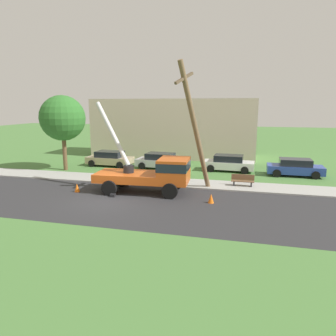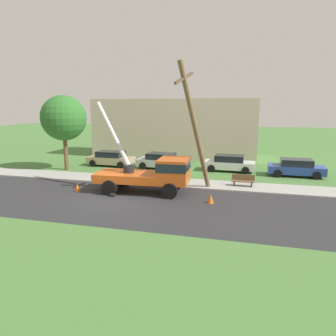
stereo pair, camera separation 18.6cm
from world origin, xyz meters
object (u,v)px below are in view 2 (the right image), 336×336
utility_truck (155,172)px  parked_sedan_blue (296,168)px  traffic_cone_ahead (211,199)px  traffic_cone_behind (77,188)px  parked_sedan_silver (161,161)px  park_bench (243,181)px  parked_sedan_tan (111,158)px  roadside_tree_near (64,118)px  leaning_utility_pole (195,128)px  parked_sedan_white (229,163)px

utility_truck → parked_sedan_blue: 12.45m
utility_truck → parked_sedan_blue: utility_truck is taller
utility_truck → traffic_cone_ahead: bearing=-19.3°
traffic_cone_behind → parked_sedan_silver: bearing=70.0°
park_bench → traffic_cone_ahead: bearing=-112.3°
traffic_cone_behind → parked_sedan_tan: parked_sedan_tan is taller
parked_sedan_silver → roadside_tree_near: (-8.11, -2.71, 3.89)m
parked_sedan_blue → roadside_tree_near: 20.23m
leaning_utility_pole → parked_sedan_white: size_ratio=1.89×
leaning_utility_pole → parked_sedan_blue: (7.21, 7.07, -3.60)m
traffic_cone_ahead → parked_sedan_silver: size_ratio=0.12×
roadside_tree_near → park_bench: bearing=-8.6°
parked_sedan_silver → roadside_tree_near: size_ratio=0.68×
parked_sedan_blue → park_bench: parked_sedan_blue is taller
park_bench → traffic_cone_behind: bearing=-159.6°
leaning_utility_pole → traffic_cone_behind: 8.84m
leaning_utility_pole → parked_sedan_white: 8.71m
utility_truck → leaning_utility_pole: bearing=13.6°
traffic_cone_behind → park_bench: park_bench is taller
utility_truck → traffic_cone_behind: (-5.13, -1.10, -1.13)m
leaning_utility_pole → traffic_cone_behind: bearing=-167.4°
utility_truck → parked_sedan_white: bearing=62.6°
utility_truck → leaning_utility_pole: leaning_utility_pole is taller
parked_sedan_white → utility_truck: bearing=-117.4°
traffic_cone_ahead → park_bench: bearing=67.7°
traffic_cone_ahead → parked_sedan_silver: 10.97m
leaning_utility_pole → roadside_tree_near: bearing=159.6°
parked_sedan_white → parked_sedan_silver: bearing=-176.5°
roadside_tree_near → utility_truck: bearing=-27.9°
utility_truck → parked_sedan_white: 9.44m
traffic_cone_behind → parked_sedan_tan: bearing=100.7°
leaning_utility_pole → parked_sedan_white: leaning_utility_pole is taller
parked_sedan_blue → traffic_cone_ahead: bearing=-122.9°
traffic_cone_behind → leaning_utility_pole: bearing=12.6°
utility_truck → traffic_cone_ahead: utility_truck is taller
parked_sedan_white → parked_sedan_blue: 5.47m
parked_sedan_silver → park_bench: parked_sedan_silver is taller
utility_truck → leaning_utility_pole: (2.56, 0.62, 2.90)m
utility_truck → parked_sedan_white: size_ratio=1.55×
traffic_cone_ahead → park_bench: (1.75, 4.29, 0.18)m
leaning_utility_pole → traffic_cone_ahead: leaning_utility_pole is taller
parked_sedan_tan → roadside_tree_near: bearing=-138.4°
leaning_utility_pole → roadside_tree_near: size_ratio=1.28×
traffic_cone_behind → parked_sedan_tan: size_ratio=0.13×
utility_truck → traffic_cone_ahead: size_ratio=12.31×
leaning_utility_pole → parked_sedan_white: bearing=77.0°
traffic_cone_ahead → traffic_cone_behind: bearing=178.3°
utility_truck → parked_sedan_white: (4.34, 8.35, -0.70)m
utility_truck → parked_sedan_blue: bearing=38.2°
utility_truck → parked_sedan_tan: 10.55m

